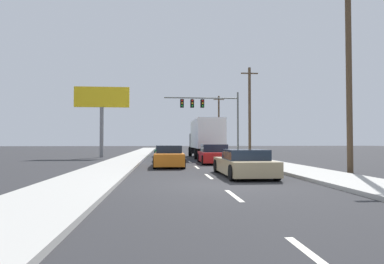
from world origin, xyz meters
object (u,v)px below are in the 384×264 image
(car_blue, at_px, (168,154))
(car_tan, at_px, (244,164))
(car_green, at_px, (165,151))
(utility_pole_far, at_px, (219,122))
(roadside_billboard, at_px, (102,105))
(car_orange, at_px, (169,157))
(box_truck, at_px, (205,136))
(utility_pole_near, at_px, (349,73))
(car_red, at_px, (214,155))
(utility_pole_mid, at_px, (250,110))
(traffic_signal_mast, at_px, (205,108))

(car_blue, bearing_deg, car_tan, -75.36)
(car_green, relative_size, utility_pole_far, 0.47)
(car_green, distance_m, roadside_billboard, 7.66)
(utility_pole_far, bearing_deg, roadside_billboard, -124.55)
(utility_pole_far, bearing_deg, car_orange, -104.88)
(box_truck, relative_size, utility_pole_near, 0.92)
(car_red, bearing_deg, utility_pole_near, -52.58)
(box_truck, height_order, utility_pole_mid, utility_pole_mid)
(car_red, relative_size, car_tan, 0.89)
(car_tan, distance_m, roadside_billboard, 20.49)
(car_red, xyz_separation_m, traffic_signal_mast, (1.33, 14.87, 4.85))
(utility_pole_far, bearing_deg, utility_pole_mid, -91.26)
(box_truck, height_order, utility_pole_far, utility_pole_far)
(car_red, height_order, utility_pole_far, utility_pole_far)
(car_blue, height_order, utility_pole_mid, utility_pole_mid)
(car_red, bearing_deg, car_blue, 129.76)
(car_green, height_order, utility_pole_far, utility_pole_far)
(car_blue, bearing_deg, car_red, -50.24)
(car_green, height_order, traffic_signal_mast, traffic_signal_mast)
(car_green, xyz_separation_m, car_tan, (3.37, -19.14, 0.00))
(car_tan, distance_m, utility_pole_mid, 19.88)
(car_orange, relative_size, utility_pole_far, 0.50)
(car_green, height_order, box_truck, box_truck)
(car_green, relative_size, car_blue, 0.95)
(car_red, height_order, utility_pole_near, utility_pole_near)
(utility_pole_near, relative_size, utility_pole_mid, 1.03)
(car_tan, bearing_deg, roadside_billboard, 118.07)
(car_green, xyz_separation_m, box_truck, (3.74, -3.49, 1.48))
(utility_pole_near, bearing_deg, utility_pole_far, 89.56)
(car_green, relative_size, car_red, 1.07)
(car_tan, xyz_separation_m, utility_pole_mid, (5.39, 18.67, 4.19))
(car_tan, bearing_deg, car_orange, 118.62)
(car_orange, xyz_separation_m, box_truck, (3.55, 9.82, 1.43))
(car_orange, bearing_deg, utility_pole_far, 75.12)
(traffic_signal_mast, distance_m, roadside_billboard, 12.07)
(car_tan, height_order, utility_pole_near, utility_pole_near)
(car_orange, xyz_separation_m, roadside_billboard, (-6.23, 11.83, 4.42))
(car_orange, bearing_deg, utility_pole_mid, 56.31)
(car_orange, bearing_deg, utility_pole_near, -28.84)
(box_truck, height_order, roadside_billboard, roadside_billboard)
(car_orange, height_order, utility_pole_far, utility_pole_far)
(car_orange, relative_size, utility_pole_mid, 0.50)
(box_truck, relative_size, car_tan, 1.89)
(car_orange, distance_m, utility_pole_mid, 15.99)
(traffic_signal_mast, bearing_deg, utility_pole_far, 74.78)
(car_tan, relative_size, utility_pole_far, 0.50)
(car_green, bearing_deg, utility_pole_far, 65.96)
(utility_pole_mid, bearing_deg, car_green, 176.95)
(car_green, distance_m, utility_pole_mid, 9.72)
(car_tan, xyz_separation_m, traffic_signal_mast, (1.32, 23.15, 4.91))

